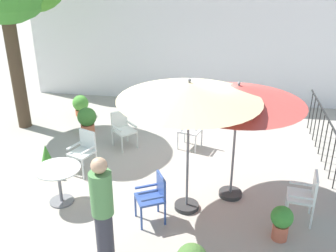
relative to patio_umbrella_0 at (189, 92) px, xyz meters
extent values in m
plane|color=#A39C8F|center=(-0.60, 1.27, -2.22)|extent=(60.00, 60.00, 0.00)
cube|color=white|center=(-0.60, 5.76, -0.17)|extent=(9.96, 0.30, 4.10)
cylinder|color=black|center=(2.77, 1.46, -1.72)|extent=(0.02, 0.02, 1.00)
cylinder|color=black|center=(2.77, 1.83, -1.72)|extent=(0.02, 0.02, 1.00)
cylinder|color=black|center=(2.77, 2.19, -1.72)|extent=(0.02, 0.02, 1.00)
cylinder|color=black|center=(2.77, 2.56, -1.72)|extent=(0.02, 0.02, 1.00)
cylinder|color=black|center=(2.77, 2.93, -1.72)|extent=(0.02, 0.02, 1.00)
cylinder|color=black|center=(2.77, 3.29, -1.72)|extent=(0.02, 0.02, 1.00)
cylinder|color=black|center=(2.77, 3.66, -1.72)|extent=(0.02, 0.02, 1.00)
cylinder|color=black|center=(2.77, 4.03, -1.72)|extent=(0.02, 0.02, 1.00)
cylinder|color=#4B3928|center=(-4.71, 2.96, -0.68)|extent=(0.33, 0.33, 3.07)
cylinder|color=#2D2D2D|center=(0.00, 0.00, -2.18)|extent=(0.44, 0.44, 0.08)
cylinder|color=slate|center=(0.00, 0.00, -1.02)|extent=(0.04, 0.04, 2.39)
cone|color=#D6BD8A|center=(0.00, 0.00, 0.02)|extent=(2.35, 2.35, 0.29)
sphere|color=slate|center=(0.00, 0.00, 0.20)|extent=(0.06, 0.06, 0.06)
cylinder|color=#2D2D2D|center=(0.78, 0.53, -2.18)|extent=(0.44, 0.44, 0.08)
cylinder|color=slate|center=(0.78, 0.53, -1.11)|extent=(0.04, 0.04, 2.21)
cone|color=#D54841|center=(0.78, 0.53, -0.17)|extent=(2.33, 2.33, 0.31)
sphere|color=slate|center=(0.78, 0.53, 0.02)|extent=(0.06, 0.06, 0.06)
cylinder|color=white|center=(-2.32, -0.18, -1.51)|extent=(0.81, 0.81, 0.02)
cylinder|color=slate|center=(-2.32, -0.18, -1.87)|extent=(0.06, 0.06, 0.70)
cylinder|color=slate|center=(-2.32, -0.18, -2.20)|extent=(0.45, 0.45, 0.03)
cube|color=silver|center=(-1.73, 2.18, -1.80)|extent=(0.66, 0.66, 0.04)
cube|color=silver|center=(-1.90, 2.34, -1.57)|extent=(0.33, 0.33, 0.41)
cube|color=silver|center=(-1.88, 2.04, -1.68)|extent=(0.34, 0.34, 0.03)
cube|color=silver|center=(-1.59, 2.33, -1.68)|extent=(0.34, 0.34, 0.03)
cylinder|color=silver|center=(-1.71, 1.88, -2.02)|extent=(0.04, 0.04, 0.40)
cylinder|color=silver|center=(-1.43, 2.17, -2.02)|extent=(0.04, 0.04, 0.40)
cylinder|color=silver|center=(-2.04, 2.20, -2.02)|extent=(0.04, 0.04, 0.40)
cylinder|color=silver|center=(-1.75, 2.49, -2.02)|extent=(0.04, 0.04, 0.40)
cube|color=silver|center=(-0.21, 2.40, -1.77)|extent=(0.59, 0.56, 0.04)
cube|color=silver|center=(-0.15, 2.60, -1.56)|extent=(0.45, 0.16, 0.38)
cube|color=silver|center=(-0.42, 2.46, -1.65)|extent=(0.15, 0.40, 0.03)
cube|color=silver|center=(0.01, 2.34, -1.65)|extent=(0.15, 0.40, 0.03)
cylinder|color=silver|center=(-0.48, 2.27, -2.00)|extent=(0.04, 0.04, 0.43)
cylinder|color=silver|center=(-0.05, 2.14, -2.00)|extent=(0.04, 0.04, 0.43)
cylinder|color=silver|center=(-0.37, 2.66, -2.00)|extent=(0.04, 0.04, 0.43)
cylinder|color=silver|center=(0.06, 2.54, -2.00)|extent=(0.04, 0.04, 0.43)
cube|color=#2F4A90|center=(-0.58, -0.46, -1.76)|extent=(0.60, 0.59, 0.04)
cube|color=#2F4A90|center=(-0.40, -0.36, -1.55)|extent=(0.23, 0.37, 0.38)
cube|color=#2F4A90|center=(-0.67, -0.29, -1.64)|extent=(0.37, 0.23, 0.03)
cube|color=#2F4A90|center=(-0.49, -0.63, -1.64)|extent=(0.37, 0.23, 0.03)
cylinder|color=#2F4A90|center=(-0.85, -0.38, -2.00)|extent=(0.04, 0.04, 0.44)
cylinder|color=#2F4A90|center=(-0.67, -0.73, -2.00)|extent=(0.04, 0.04, 0.44)
cylinder|color=#2F4A90|center=(-0.49, -0.19, -2.00)|extent=(0.04, 0.04, 0.44)
cylinder|color=#2F4A90|center=(-0.31, -0.53, -2.00)|extent=(0.04, 0.04, 0.44)
cube|color=white|center=(-2.29, 0.89, -1.75)|extent=(0.57, 0.59, 0.04)
cube|color=white|center=(-2.22, 1.08, -1.52)|extent=(0.40, 0.19, 0.41)
cube|color=white|center=(-2.48, 0.96, -1.63)|extent=(0.19, 0.40, 0.03)
cube|color=white|center=(-2.11, 0.82, -1.63)|extent=(0.19, 0.40, 0.03)
cylinder|color=white|center=(-2.56, 0.76, -1.99)|extent=(0.04, 0.04, 0.45)
cylinder|color=white|center=(-2.19, 0.62, -1.99)|extent=(0.04, 0.04, 0.45)
cylinder|color=white|center=(-2.40, 1.16, -1.99)|extent=(0.04, 0.04, 0.45)
cylinder|color=white|center=(-2.03, 1.01, -1.99)|extent=(0.04, 0.04, 0.45)
cube|color=white|center=(1.94, -0.01, -1.76)|extent=(0.50, 0.52, 0.04)
cube|color=white|center=(2.14, -0.03, -1.52)|extent=(0.10, 0.45, 0.43)
cube|color=white|center=(1.97, 0.20, -1.64)|extent=(0.40, 0.09, 0.03)
cube|color=white|center=(1.91, -0.22, -1.64)|extent=(0.40, 0.09, 0.03)
cylinder|color=white|center=(1.77, 0.23, -2.00)|extent=(0.04, 0.04, 0.44)
cylinder|color=white|center=(1.71, -0.20, -2.00)|extent=(0.04, 0.04, 0.44)
cylinder|color=white|center=(2.17, 0.18, -2.00)|extent=(0.04, 0.04, 0.44)
cylinder|color=white|center=(2.11, -0.25, -2.00)|extent=(0.04, 0.04, 0.44)
cylinder|color=#C96248|center=(1.58, -0.58, -2.08)|extent=(0.25, 0.25, 0.27)
cylinder|color=#382819|center=(1.58, -0.58, -1.95)|extent=(0.22, 0.22, 0.02)
sphere|color=#398A33|center=(1.58, -0.58, -1.79)|extent=(0.36, 0.36, 0.36)
cylinder|color=#B1482E|center=(-2.97, 0.67, -2.08)|extent=(0.26, 0.26, 0.28)
cylinder|color=#382819|center=(-2.97, 0.67, -1.95)|extent=(0.23, 0.23, 0.02)
cone|color=#3B852A|center=(-2.97, 0.67, -1.73)|extent=(0.25, 0.25, 0.43)
cylinder|color=#CB6B47|center=(-2.89, 2.82, -2.10)|extent=(0.35, 0.35, 0.24)
cylinder|color=#382819|center=(-2.89, 2.82, -1.99)|extent=(0.30, 0.30, 0.02)
sphere|color=#3E7A2F|center=(-2.89, 2.82, -1.78)|extent=(0.48, 0.48, 0.48)
sphere|color=#BC3DA6|center=(-2.95, 2.70, -1.80)|extent=(0.13, 0.13, 0.13)
sphere|color=#BC3DA6|center=(-3.01, 2.90, -1.78)|extent=(0.14, 0.14, 0.14)
cylinder|color=#D0683F|center=(-3.50, 3.94, -2.13)|extent=(0.33, 0.33, 0.17)
cylinder|color=#382819|center=(-3.50, 3.94, -2.06)|extent=(0.29, 0.29, 0.02)
sphere|color=#4E9B38|center=(-3.50, 3.94, -1.85)|extent=(0.45, 0.45, 0.45)
cylinder|color=#33333D|center=(-1.04, -1.48, -1.80)|extent=(0.26, 0.26, 0.84)
cylinder|color=#528A4D|center=(-1.04, -1.48, -1.04)|extent=(0.42, 0.42, 0.67)
sphere|color=tan|center=(-1.04, -1.48, -0.59)|extent=(0.23, 0.23, 0.23)
camera|label=1|loc=(0.60, -5.78, 1.99)|focal=41.22mm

